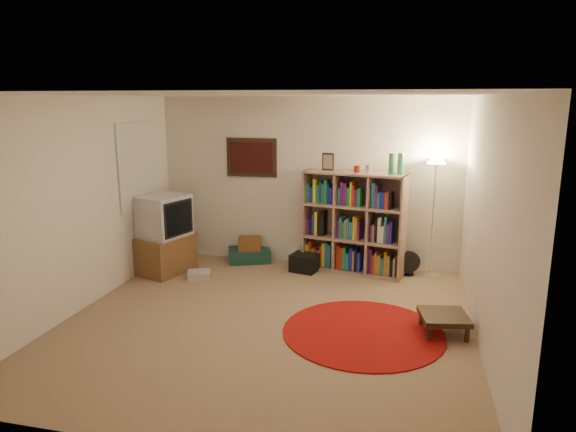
# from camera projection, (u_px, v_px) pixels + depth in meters

# --- Properties ---
(room) EXTENTS (4.54, 4.54, 2.54)m
(room) POSITION_uv_depth(u_px,v_px,m) (263.00, 212.00, 5.57)
(room) COLOR #8B6E51
(room) RESTS_ON ground
(bookshelf) EXTENTS (1.51, 0.70, 1.75)m
(bookshelf) POSITION_uv_depth(u_px,v_px,m) (353.00, 224.00, 7.37)
(bookshelf) COLOR #997666
(bookshelf) RESTS_ON ground
(floor_lamp) EXTENTS (0.42, 0.42, 1.67)m
(floor_lamp) POSITION_uv_depth(u_px,v_px,m) (435.00, 180.00, 6.97)
(floor_lamp) COLOR white
(floor_lamp) RESTS_ON ground
(floor_fan) EXTENTS (0.31, 0.21, 0.36)m
(floor_fan) POSITION_uv_depth(u_px,v_px,m) (409.00, 263.00, 7.29)
(floor_fan) COLOR black
(floor_fan) RESTS_ON ground
(tv_stand) EXTENTS (0.74, 0.90, 1.13)m
(tv_stand) POSITION_uv_depth(u_px,v_px,m) (165.00, 236.00, 7.36)
(tv_stand) COLOR brown
(tv_stand) RESTS_ON ground
(dvd_box) EXTENTS (0.38, 0.35, 0.10)m
(dvd_box) POSITION_uv_depth(u_px,v_px,m) (199.00, 275.00, 7.20)
(dvd_box) COLOR silver
(dvd_box) RESTS_ON ground
(suitcase) EXTENTS (0.74, 0.61, 0.20)m
(suitcase) POSITION_uv_depth(u_px,v_px,m) (249.00, 255.00, 7.94)
(suitcase) COLOR #153A32
(suitcase) RESTS_ON ground
(wicker_basket) EXTENTS (0.39, 0.32, 0.19)m
(wicker_basket) POSITION_uv_depth(u_px,v_px,m) (250.00, 244.00, 7.85)
(wicker_basket) COLOR brown
(wicker_basket) RESTS_ON suitcase
(duffel_bag) EXTENTS (0.43, 0.39, 0.26)m
(duffel_bag) POSITION_uv_depth(u_px,v_px,m) (304.00, 263.00, 7.48)
(duffel_bag) COLOR black
(duffel_bag) RESTS_ON ground
(paper_towel) EXTENTS (0.13, 0.13, 0.25)m
(paper_towel) POSITION_uv_depth(u_px,v_px,m) (295.00, 257.00, 7.79)
(paper_towel) COLOR silver
(paper_towel) RESTS_ON ground
(red_rug) EXTENTS (1.74, 1.74, 0.02)m
(red_rug) POSITION_uv_depth(u_px,v_px,m) (363.00, 332.00, 5.52)
(red_rug) COLOR maroon
(red_rug) RESTS_ON ground
(side_table) EXTENTS (0.57, 0.57, 0.22)m
(side_table) POSITION_uv_depth(u_px,v_px,m) (444.00, 317.00, 5.46)
(side_table) COLOR black
(side_table) RESTS_ON ground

